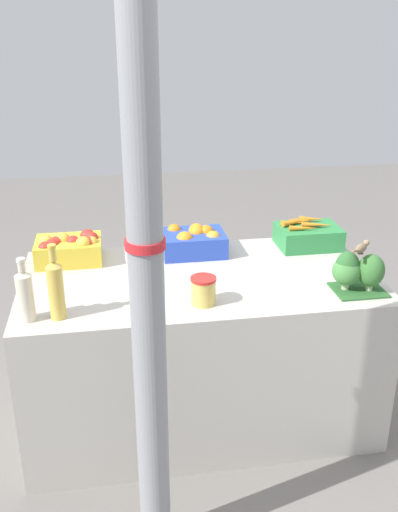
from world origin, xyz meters
The scene contains 11 objects.
ground_plane centered at (0.00, 0.00, 0.00)m, with size 10.00×10.00×0.00m, color slate.
market_table centered at (0.00, 0.00, 0.38)m, with size 1.62×0.86×0.76m, color #B7B2A8.
support_pole centered at (-0.29, -0.76, 1.12)m, with size 0.12×0.12×2.24m.
apple_crate centered at (-0.59, 0.28, 0.83)m, with size 0.31×0.24×0.14m.
orange_crate centered at (0.02, 0.28, 0.83)m, with size 0.31×0.24×0.15m.
carrot_crate centered at (0.62, 0.28, 0.82)m, with size 0.31×0.24×0.14m.
broccoli_pile centered at (0.64, -0.26, 0.86)m, with size 0.23×0.18×0.18m.
juice_bottle_cloudy centered at (-0.73, -0.30, 0.88)m, with size 0.07×0.07×0.26m.
juice_bottle_golden centered at (-0.61, -0.30, 0.89)m, with size 0.06×0.06×0.31m.
pickle_jar centered at (-0.03, -0.27, 0.82)m, with size 0.11×0.11×0.12m.
sparrow_bird centered at (0.65, -0.28, 0.97)m, with size 0.12×0.09×0.05m.
Camera 1 is at (-0.39, -2.36, 1.85)m, focal length 40.00 mm.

